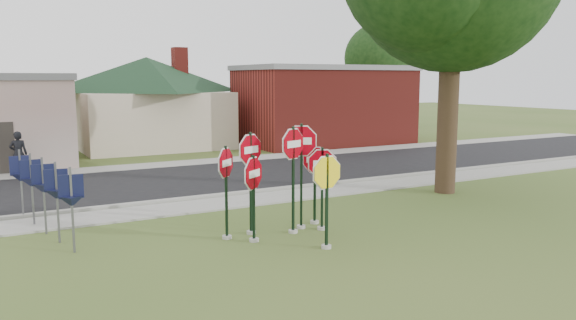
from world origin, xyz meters
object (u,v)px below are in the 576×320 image
stop_sign_yellow (327,188)px  stop_sign_left (254,187)px  stop_sign_center (293,163)px  pedestrian (18,154)px

stop_sign_yellow → stop_sign_left: (-1.26, 1.33, -0.07)m
stop_sign_center → pedestrian: (-5.66, 12.52, -0.87)m
stop_sign_center → stop_sign_left: size_ratio=1.28×
stop_sign_yellow → stop_sign_center: bearing=91.2°
stop_sign_left → pedestrian: bearing=109.2°
stop_sign_center → stop_sign_left: stop_sign_center is taller
stop_sign_yellow → stop_sign_left: stop_sign_yellow is taller
stop_sign_center → stop_sign_left: (-1.23, -0.22, -0.46)m
stop_sign_left → pedestrian: 13.49m
stop_sign_center → stop_sign_yellow: stop_sign_center is taller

